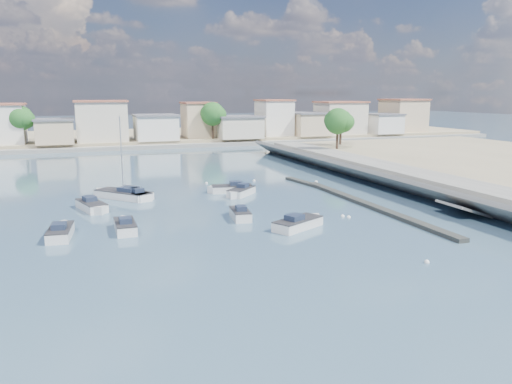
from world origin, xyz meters
The scene contains 17 objects.
ground centered at (0.00, 40.00, 0.00)m, with size 400.00×400.00×0.00m, color #2C4A59.
seawall_walkway centered at (18.50, 13.00, 0.90)m, with size 5.00×90.00×1.80m, color slate.
breakwater centered at (6.90, 12.69, 0.17)m, with size 2.00×31.02×0.35m.
far_shore_land centered at (0.00, 92.00, 0.70)m, with size 160.00×40.00×1.40m, color gray.
far_shore_quay centered at (0.00, 71.00, 0.40)m, with size 160.00×2.50×0.80m, color slate.
far_town centered at (10.71, 76.92, 4.93)m, with size 113.01×12.80×8.35m.
shore_trees centered at (8.34, 68.11, 6.22)m, with size 74.56×38.32×7.92m.
motorboat_a centered at (-16.84, 9.34, 0.38)m, with size 1.60×4.47×1.48m.
motorboat_b centered at (-6.60, 10.19, 0.38)m, with size 1.92×4.12×1.48m.
motorboat_c centered at (-3.96, 21.99, 0.38)m, with size 5.16×2.58×1.48m.
motorboat_d centered at (-3.41, 19.76, 0.38)m, with size 4.03×4.05×1.48m.
motorboat_e centered at (-21.79, 9.28, 0.38)m, with size 2.14×4.79×1.48m.
motorboat_f centered at (-14.71, 22.11, 0.38)m, with size 3.33×4.88×1.48m.
motorboat_g centered at (-19.10, 17.97, 0.38)m, with size 3.01×5.22×1.48m.
motorboat_h centered at (-2.88, 5.27, 0.38)m, with size 5.14×3.85×1.48m.
sailboat centered at (-15.93, 22.94, 0.41)m, with size 6.06×6.41×9.00m.
mooring_buoys centered at (1.83, 14.89, 0.05)m, with size 13.75×34.43×0.36m.
Camera 1 is at (-20.17, -31.74, 11.16)m, focal length 35.00 mm.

